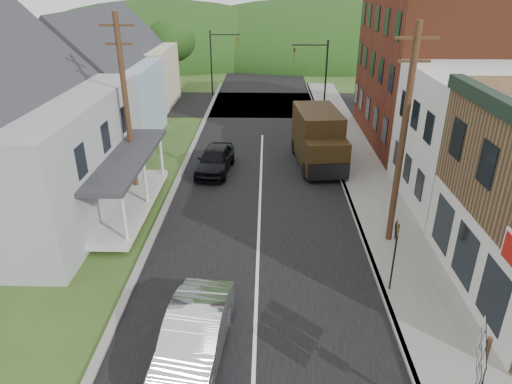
# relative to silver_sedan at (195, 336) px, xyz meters

# --- Properties ---
(ground) EXTENTS (120.00, 120.00, 0.00)m
(ground) POSITION_rel_silver_sedan_xyz_m (1.76, 3.29, -0.78)
(ground) COLOR #2D4719
(ground) RESTS_ON ground
(road) EXTENTS (9.00, 90.00, 0.02)m
(road) POSITION_rel_silver_sedan_xyz_m (1.76, 13.29, -0.78)
(road) COLOR black
(road) RESTS_ON ground
(cross_road) EXTENTS (60.00, 9.00, 0.02)m
(cross_road) POSITION_rel_silver_sedan_xyz_m (1.76, 30.29, -0.78)
(cross_road) COLOR black
(cross_road) RESTS_ON ground
(sidewalk_right) EXTENTS (2.80, 55.00, 0.15)m
(sidewalk_right) POSITION_rel_silver_sedan_xyz_m (7.66, 11.29, -0.71)
(sidewalk_right) COLOR slate
(sidewalk_right) RESTS_ON ground
(curb_right) EXTENTS (0.20, 55.00, 0.15)m
(curb_right) POSITION_rel_silver_sedan_xyz_m (6.31, 11.29, -0.71)
(curb_right) COLOR slate
(curb_right) RESTS_ON ground
(curb_left) EXTENTS (0.30, 55.00, 0.12)m
(curb_left) POSITION_rel_silver_sedan_xyz_m (-2.89, 11.29, -0.72)
(curb_left) COLOR slate
(curb_left) RESTS_ON ground
(storefront_white) EXTENTS (8.00, 7.00, 6.50)m
(storefront_white) POSITION_rel_silver_sedan_xyz_m (13.06, 10.79, 2.47)
(storefront_white) COLOR silver
(storefront_white) RESTS_ON ground
(storefront_red) EXTENTS (8.00, 12.00, 10.00)m
(storefront_red) POSITION_rel_silver_sedan_xyz_m (13.06, 20.29, 4.22)
(storefront_red) COLOR maroon
(storefront_red) RESTS_ON ground
(house_blue) EXTENTS (7.14, 8.16, 7.28)m
(house_blue) POSITION_rel_silver_sedan_xyz_m (-9.24, 20.29, 2.91)
(house_blue) COLOR #92B2C8
(house_blue) RESTS_ON ground
(house_cream) EXTENTS (7.14, 8.16, 7.28)m
(house_cream) POSITION_rel_silver_sedan_xyz_m (-9.74, 29.29, 2.91)
(house_cream) COLOR beige
(house_cream) RESTS_ON ground
(utility_pole_right) EXTENTS (1.60, 0.26, 9.00)m
(utility_pole_right) POSITION_rel_silver_sedan_xyz_m (7.36, 6.79, 3.88)
(utility_pole_right) COLOR #472D19
(utility_pole_right) RESTS_ON ground
(utility_pole_left) EXTENTS (1.60, 0.26, 9.00)m
(utility_pole_left) POSITION_rel_silver_sedan_xyz_m (-4.74, 11.29, 3.88)
(utility_pole_left) COLOR #472D19
(utility_pole_left) RESTS_ON ground
(traffic_signal_right) EXTENTS (2.87, 0.20, 6.00)m
(traffic_signal_right) POSITION_rel_silver_sedan_xyz_m (6.06, 26.79, 2.98)
(traffic_signal_right) COLOR black
(traffic_signal_right) RESTS_ON ground
(traffic_signal_left) EXTENTS (2.87, 0.20, 6.00)m
(traffic_signal_left) POSITION_rel_silver_sedan_xyz_m (-2.55, 33.79, 2.98)
(traffic_signal_left) COLOR black
(traffic_signal_left) RESTS_ON ground
(tree_left_d) EXTENTS (4.80, 4.80, 6.94)m
(tree_left_d) POSITION_rel_silver_sedan_xyz_m (-7.24, 35.29, 4.10)
(tree_left_d) COLOR #382616
(tree_left_d) RESTS_ON ground
(forested_ridge) EXTENTS (90.00, 30.00, 16.00)m
(forested_ridge) POSITION_rel_silver_sedan_xyz_m (1.76, 58.29, -0.78)
(forested_ridge) COLOR black
(forested_ridge) RESTS_ON ground
(silver_sedan) EXTENTS (2.07, 4.87, 1.56)m
(silver_sedan) POSITION_rel_silver_sedan_xyz_m (0.00, 0.00, 0.00)
(silver_sedan) COLOR silver
(silver_sedan) RESTS_ON ground
(dark_sedan) EXTENTS (2.25, 4.60, 1.51)m
(dark_sedan) POSITION_rel_silver_sedan_xyz_m (-0.93, 14.45, -0.03)
(dark_sedan) COLOR black
(dark_sedan) RESTS_ON ground
(delivery_van) EXTENTS (2.94, 6.06, 3.27)m
(delivery_van) POSITION_rel_silver_sedan_xyz_m (5.16, 15.67, 0.87)
(delivery_van) COLOR black
(delivery_van) RESTS_ON ground
(route_sign_cluster) EXTENTS (0.75, 1.66, 3.10)m
(route_sign_cluster) POSITION_rel_silver_sedan_xyz_m (6.92, -2.54, 1.38)
(route_sign_cluster) COLOR #472D19
(route_sign_cluster) RESTS_ON sidewalk_right
(warning_sign) EXTENTS (0.17, 0.78, 2.83)m
(warning_sign) POSITION_rel_silver_sedan_xyz_m (6.53, 3.27, 1.17)
(warning_sign) COLOR black
(warning_sign) RESTS_ON sidewalk_right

